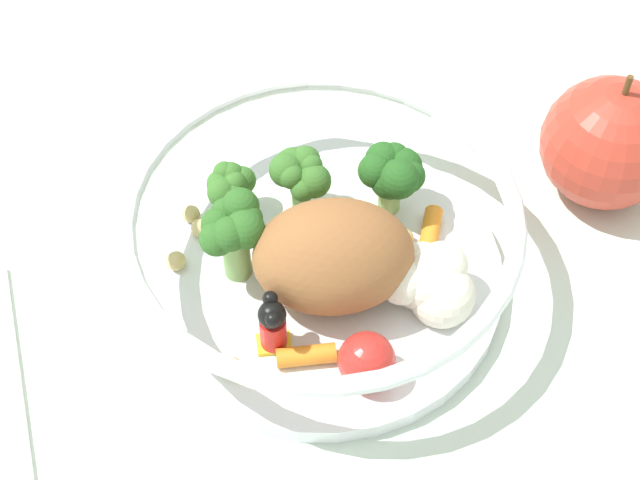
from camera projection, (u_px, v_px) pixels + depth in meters
ground_plane at (304, 287)px, 0.53m from camera, size 2.40×2.40×0.00m
food_container at (332, 246)px, 0.51m from camera, size 0.21×0.21×0.07m
loose_apple at (608, 143)px, 0.55m from camera, size 0.08×0.08×0.09m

